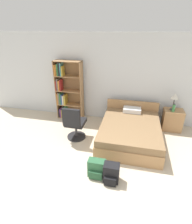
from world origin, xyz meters
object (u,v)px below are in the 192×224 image
office_chair (75,124)px  table_lamp (175,97)px  bed (130,130)px  backpack_black (111,173)px  backpack_green (97,169)px  bookshelf (66,91)px  nightstand (172,120)px  water_bottle (174,108)px

office_chair → table_lamp: 2.79m
bed → office_chair: bearing=-166.5°
table_lamp → backpack_black: table_lamp is taller
bed → backpack_green: size_ratio=5.17×
bed → table_lamp: bearing=35.3°
backpack_black → backpack_green: 0.31m
backpack_green → office_chair: bearing=126.6°
table_lamp → backpack_green: size_ratio=1.28×
bed → table_lamp: size_ratio=4.02×
bookshelf → nightstand: bookshelf is taller
office_chair → water_bottle: office_chair is taller
bed → nightstand: bearing=33.3°
office_chair → nightstand: 2.79m
nightstand → water_bottle: bearing=-118.5°
water_bottle → office_chair: bearing=-158.3°
office_chair → table_lamp: size_ratio=2.01×
table_lamp → water_bottle: bearing=-90.3°
bed → water_bottle: bearing=31.0°
bookshelf → table_lamp: (3.18, -0.06, 0.10)m
bed → water_bottle: water_bottle is taller
bed → backpack_green: bearing=-111.3°
bookshelf → office_chair: bearing=-60.3°
bookshelf → backpack_green: (1.51, -2.30, -0.71)m
backpack_green → nightstand: bearing=52.2°
table_lamp → bookshelf: bearing=178.9°
office_chair → table_lamp: table_lamp is taller
bookshelf → nightstand: size_ratio=2.97×
bookshelf → backpack_black: size_ratio=4.75×
water_bottle → backpack_green: 2.76m
bookshelf → water_bottle: (3.18, -0.18, -0.17)m
nightstand → table_lamp: 0.69m
office_chair → backpack_green: (0.84, -1.13, -0.28)m
bed → office_chair: (-1.41, -0.34, 0.20)m
bookshelf → nightstand: 3.28m
bed → backpack_black: size_ratio=5.02×
nightstand → backpack_black: nightstand is taller
backpack_black → bed: bearing=80.0°
nightstand → backpack_black: 2.70m
bookshelf → water_bottle: bearing=-3.2°
nightstand → backpack_green: size_ratio=1.65×
nightstand → table_lamp: (-0.05, 0.02, 0.68)m
bed → backpack_green: bed is taller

